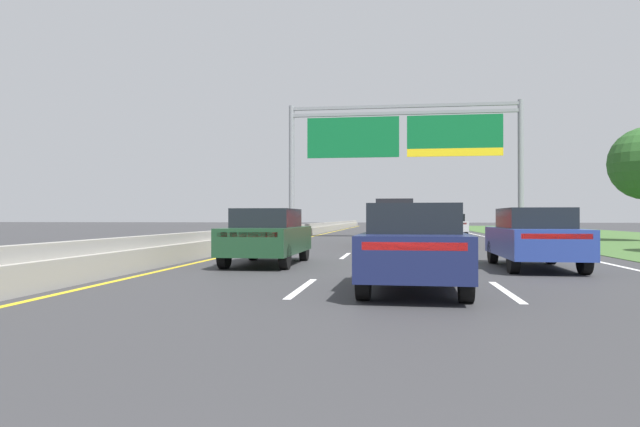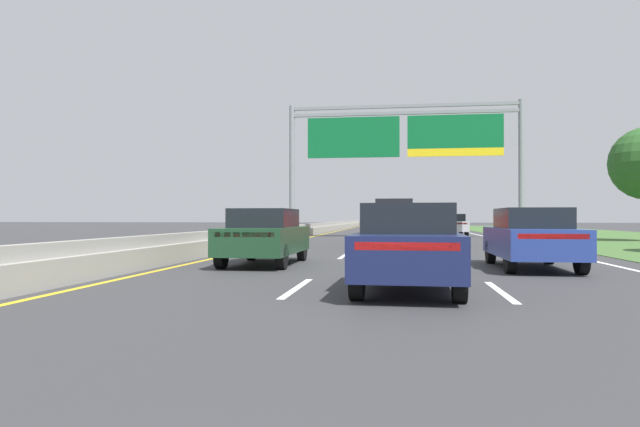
{
  "view_description": "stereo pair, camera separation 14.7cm",
  "coord_description": "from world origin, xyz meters",
  "views": [
    {
      "loc": [
        -0.07,
        -0.02,
        1.33
      ],
      "look_at": [
        -4.33,
        31.19,
        1.54
      ],
      "focal_mm": 31.89,
      "sensor_mm": 36.0,
      "label": 1
    },
    {
      "loc": [
        0.07,
        0.0,
        1.33
      ],
      "look_at": [
        -4.33,
        31.19,
        1.54
      ],
      "focal_mm": 31.89,
      "sensor_mm": 36.0,
      "label": 2
    }
  ],
  "objects": [
    {
      "name": "car_darkgreen_left_lane_sedan",
      "position": [
        -3.71,
        15.65,
        0.82
      ],
      "size": [
        1.82,
        4.4,
        1.57
      ],
      "rotation": [
        0.0,
        0.0,
        1.57
      ],
      "color": "#193D23",
      "rests_on": "ground"
    },
    {
      "name": "pickup_truck_red",
      "position": [
        -0.21,
        26.57,
        1.07
      ],
      "size": [
        2.13,
        5.45,
        2.2
      ],
      "rotation": [
        0.0,
        0.0,
        1.6
      ],
      "color": "maroon",
      "rests_on": "ground"
    },
    {
      "name": "overhead_sign_gantry",
      "position": [
        0.3,
        37.05,
        6.22
      ],
      "size": [
        15.06,
        0.42,
        8.77
      ],
      "color": "gray",
      "rests_on": "ground"
    },
    {
      "name": "ground_plane",
      "position": [
        0.0,
        35.0,
        0.0
      ],
      "size": [
        220.0,
        220.0,
        0.0
      ],
      "primitive_type": "plane",
      "color": "#333335"
    },
    {
      "name": "car_silver_right_lane_sedan",
      "position": [
        3.8,
        41.76,
        0.82
      ],
      "size": [
        1.95,
        4.45,
        1.57
      ],
      "rotation": [
        0.0,
        0.0,
        1.6
      ],
      "color": "#B2B5BA",
      "rests_on": "ground"
    },
    {
      "name": "car_blue_right_lane_sedan",
      "position": [
        3.45,
        15.37,
        0.82
      ],
      "size": [
        1.84,
        4.41,
        1.57
      ],
      "rotation": [
        0.0,
        0.0,
        1.57
      ],
      "color": "navy",
      "rests_on": "ground"
    },
    {
      "name": "car_navy_centre_lane_sedan",
      "position": [
        0.23,
        10.56,
        0.82
      ],
      "size": [
        1.95,
        4.45,
        1.57
      ],
      "rotation": [
        0.0,
        0.0,
        1.54
      ],
      "color": "#161E47",
      "rests_on": "ground"
    },
    {
      "name": "car_gold_centre_lane_suv",
      "position": [
        -0.18,
        47.62,
        1.1
      ],
      "size": [
        1.91,
        4.71,
        2.11
      ],
      "rotation": [
        0.0,
        0.0,
        1.57
      ],
      "color": "#A38438",
      "rests_on": "ground"
    },
    {
      "name": "lane_striping",
      "position": [
        0.0,
        34.54,
        0.0
      ],
      "size": [
        11.96,
        106.0,
        0.01
      ],
      "color": "white",
      "rests_on": "ground"
    },
    {
      "name": "median_barrier_concrete",
      "position": [
        -6.6,
        35.0,
        0.35
      ],
      "size": [
        0.6,
        110.0,
        0.85
      ],
      "color": "#99968E",
      "rests_on": "ground"
    }
  ]
}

